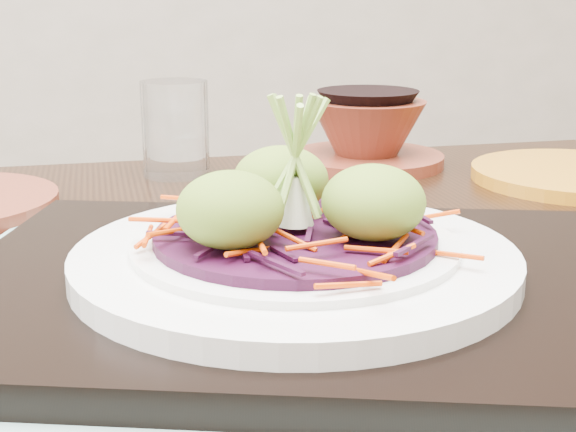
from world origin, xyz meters
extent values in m
cube|color=black|center=(0.04, -0.01, 0.68)|extent=(1.14, 0.78, 0.04)
cube|color=#7B9F96|center=(0.01, -0.08, 0.70)|extent=(0.53, 0.46, 0.00)
cube|color=black|center=(0.01, -0.08, 0.71)|extent=(0.45, 0.39, 0.02)
cylinder|color=silver|center=(0.01, -0.08, 0.72)|extent=(0.25, 0.25, 0.01)
cylinder|color=silver|center=(0.01, -0.08, 0.73)|extent=(0.18, 0.18, 0.01)
cylinder|color=#330A27|center=(0.01, -0.08, 0.74)|extent=(0.16, 0.16, 0.01)
ellipsoid|color=olive|center=(-0.03, -0.10, 0.76)|extent=(0.06, 0.06, 0.04)
ellipsoid|color=olive|center=(0.05, -0.10, 0.76)|extent=(0.06, 0.06, 0.04)
ellipsoid|color=olive|center=(0.01, -0.04, 0.76)|extent=(0.06, 0.06, 0.04)
cylinder|color=white|center=(-0.04, 0.28, 0.74)|extent=(0.08, 0.08, 0.09)
cylinder|color=#602517|center=(0.16, 0.29, 0.70)|extent=(0.18, 0.18, 0.01)
camera|label=1|loc=(-0.08, -0.50, 0.87)|focal=50.00mm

